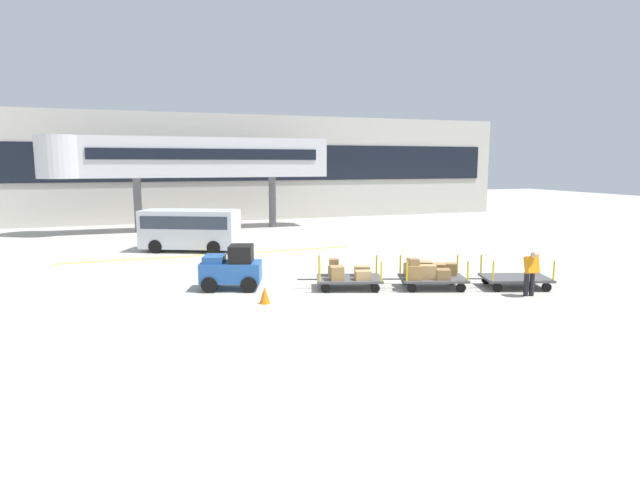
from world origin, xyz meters
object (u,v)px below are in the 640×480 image
Objects in this scene: baggage_cart_middle at (429,273)px; baggage_handler at (531,271)px; baggage_cart_lead at (348,275)px; baggage_cart_tail at (515,278)px; baggage_tug at (232,268)px; safety_cone_near at (265,295)px; shuttle_van at (190,227)px.

baggage_handler reaches higher than baggage_cart_middle.
baggage_cart_lead is 6.05m from baggage_cart_tail.
baggage_tug is 4.25× the size of safety_cone_near.
baggage_cart_lead is at bearing -18.04° from baggage_tug.
shuttle_van is (-7.33, 11.05, 0.67)m from baggage_cart_middle.
baggage_cart_tail reaches higher than safety_cone_near.
baggage_cart_tail is at bearing -5.45° from safety_cone_near.
baggage_cart_middle is 1.00× the size of baggage_cart_tail.
baggage_cart_lead is 1.00× the size of baggage_cart_tail.
baggage_cart_middle is at bearing 140.40° from baggage_handler.
baggage_cart_tail is at bearing -17.80° from baggage_cart_lead.
baggage_cart_middle is 0.60× the size of shuttle_van.
baggage_tug is 10.17m from baggage_cart_tail.
shuttle_van is at bearing 126.96° from baggage_handler.
baggage_cart_lead is 1.97× the size of baggage_handler.
baggage_handler is at bearing -53.04° from shuttle_van.
safety_cone_near is at bearing -83.39° from shuttle_van.
baggage_cart_lead is 11.18m from shuttle_van.
baggage_tug is 1.50× the size of baggage_handler.
baggage_tug is at bearing 155.25° from baggage_handler.
safety_cone_near is at bearing -73.69° from baggage_tug.
baggage_cart_middle is (2.78, -0.86, 0.08)m from baggage_cart_lead.
baggage_handler is (2.61, -2.16, 0.30)m from baggage_cart_middle.
baggage_handler is at bearing -107.23° from baggage_cart_tail.
baggage_cart_lead is 0.60× the size of shuttle_van.
baggage_cart_tail is at bearing -17.90° from baggage_tug.
baggage_cart_lead is at bearing 162.20° from baggage_cart_tail.
baggage_handler is at bearing -29.22° from baggage_cart_lead.
safety_cone_near is (-8.64, 2.03, -0.59)m from baggage_handler.
baggage_handler is 2.84× the size of safety_cone_near.
baggage_tug reaches higher than baggage_cart_lead.
baggage_cart_lead is at bearing 16.91° from safety_cone_near.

